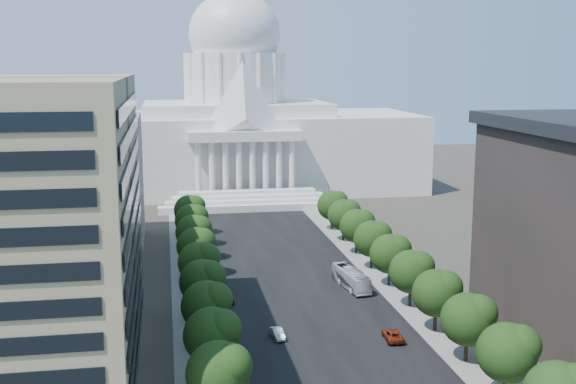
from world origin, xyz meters
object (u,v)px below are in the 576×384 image
car_silver (277,334)px  car_red (393,335)px  car_dark_b (226,299)px  city_bus (351,278)px

car_silver → car_red: bearing=-18.8°
car_dark_b → city_bus: city_bus is taller
car_dark_b → city_bus: size_ratio=0.40×
car_silver → car_red: size_ratio=0.80×
car_red → city_bus: 26.51m
car_dark_b → car_silver: bearing=-78.1°
car_silver → car_dark_b: size_ratio=0.86×
car_dark_b → city_bus: 24.43m
car_silver → car_dark_b: bearing=102.8°
car_dark_b → city_bus: (23.97, 4.64, 1.07)m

